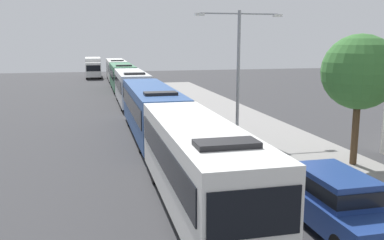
{
  "coord_description": "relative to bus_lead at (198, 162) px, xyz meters",
  "views": [
    {
      "loc": [
        -4.78,
        -2.33,
        5.9
      ],
      "look_at": [
        -0.28,
        16.62,
        2.19
      ],
      "focal_mm": 39.2,
      "sensor_mm": 36.0,
      "label": 1
    }
  ],
  "objects": [
    {
      "name": "roadside_tree",
      "position": [
        8.35,
        3.07,
        2.78
      ],
      "size": [
        3.43,
        3.43,
        6.06
      ],
      "color": "#4C3823",
      "rests_on": "sidewalk"
    },
    {
      "name": "streetlamp_mid",
      "position": [
        5.4,
        11.13,
        3.12
      ],
      "size": [
        5.58,
        0.28,
        7.55
      ],
      "color": "gray",
      "rests_on": "sidewalk"
    },
    {
      "name": "bus_middle",
      "position": [
        -0.0,
        25.18,
        -0.0
      ],
      "size": [
        2.58,
        10.49,
        3.21
      ],
      "color": "silver",
      "rests_on": "ground_plane"
    },
    {
      "name": "box_truck_oncoming",
      "position": [
        -3.3,
        55.98,
        0.03
      ],
      "size": [
        2.35,
        8.34,
        3.15
      ],
      "color": "white",
      "rests_on": "ground_plane"
    },
    {
      "name": "white_suv",
      "position": [
        3.7,
        -2.81,
        -0.66
      ],
      "size": [
        1.86,
        4.9,
        1.9
      ],
      "color": "navy",
      "rests_on": "ground_plane"
    },
    {
      "name": "bus_second_in_line",
      "position": [
        0.0,
        11.81,
        0.0
      ],
      "size": [
        2.58,
        12.33,
        3.21
      ],
      "color": "#284C8C",
      "rests_on": "ground_plane"
    },
    {
      "name": "bus_fourth_in_line",
      "position": [
        0.0,
        37.22,
        0.0
      ],
      "size": [
        2.58,
        11.01,
        3.21
      ],
      "color": "#33724C",
      "rests_on": "ground_plane"
    },
    {
      "name": "bus_rear",
      "position": [
        0.0,
        49.79,
        0.0
      ],
      "size": [
        2.58,
        11.63,
        3.21
      ],
      "color": "silver",
      "rests_on": "ground_plane"
    },
    {
      "name": "bus_lead",
      "position": [
        0.0,
        0.0,
        0.0
      ],
      "size": [
        2.58,
        10.66,
        3.21
      ],
      "color": "silver",
      "rests_on": "ground_plane"
    }
  ]
}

